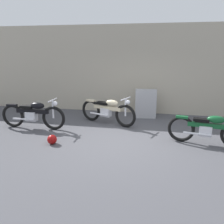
{
  "coord_description": "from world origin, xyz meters",
  "views": [
    {
      "loc": [
        0.94,
        -6.15,
        2.47
      ],
      "look_at": [
        -0.49,
        1.06,
        0.55
      ],
      "focal_mm": 37.84,
      "sensor_mm": 36.0,
      "label": 1
    }
  ],
  "objects_px": {
    "stone_marker": "(146,104)",
    "motorcycle_cream": "(108,111)",
    "motorcycle_black": "(33,114)",
    "motorcycle_green": "(208,129)",
    "helmet": "(52,139)"
  },
  "relations": [
    {
      "from": "helmet",
      "to": "motorcycle_black",
      "type": "bearing_deg",
      "value": 135.56
    },
    {
      "from": "motorcycle_green",
      "to": "helmet",
      "type": "bearing_deg",
      "value": -159.52
    },
    {
      "from": "helmet",
      "to": "motorcycle_cream",
      "type": "bearing_deg",
      "value": 62.3
    },
    {
      "from": "motorcycle_cream",
      "to": "motorcycle_green",
      "type": "bearing_deg",
      "value": -2.59
    },
    {
      "from": "stone_marker",
      "to": "motorcycle_black",
      "type": "relative_size",
      "value": 0.49
    },
    {
      "from": "motorcycle_black",
      "to": "helmet",
      "type": "bearing_deg",
      "value": -44.58
    },
    {
      "from": "motorcycle_black",
      "to": "stone_marker",
      "type": "bearing_deg",
      "value": 29.16
    },
    {
      "from": "motorcycle_black",
      "to": "motorcycle_green",
      "type": "xyz_separation_m",
      "value": [
        5.28,
        -0.38,
        -0.02
      ]
    },
    {
      "from": "motorcycle_green",
      "to": "motorcycle_cream",
      "type": "xyz_separation_m",
      "value": [
        -3.02,
        1.33,
        0.02
      ]
    },
    {
      "from": "motorcycle_black",
      "to": "motorcycle_green",
      "type": "bearing_deg",
      "value": -4.21
    },
    {
      "from": "motorcycle_black",
      "to": "motorcycle_cream",
      "type": "relative_size",
      "value": 1.06
    },
    {
      "from": "stone_marker",
      "to": "motorcycle_cream",
      "type": "distance_m",
      "value": 1.59
    },
    {
      "from": "stone_marker",
      "to": "helmet",
      "type": "bearing_deg",
      "value": -126.97
    },
    {
      "from": "motorcycle_black",
      "to": "motorcycle_green",
      "type": "distance_m",
      "value": 5.3
    },
    {
      "from": "helmet",
      "to": "motorcycle_cream",
      "type": "distance_m",
      "value": 2.39
    }
  ]
}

